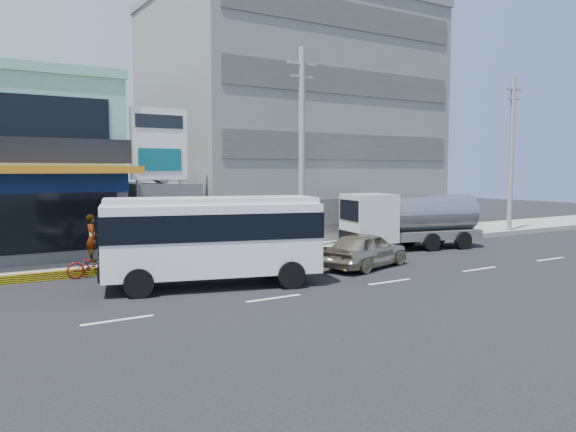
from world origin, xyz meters
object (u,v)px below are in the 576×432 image
at_px(utility_pole_far, 511,154).
at_px(sedan, 366,250).
at_px(tanker_truck, 407,219).
at_px(concrete_building, 288,125).
at_px(billboard, 159,152).
at_px(utility_pole_near, 302,149).
at_px(minibus, 212,234).
at_px(motorcycle_rider, 92,257).
at_px(satellite_dish, 157,182).

height_order(utility_pole_far, sedan, utility_pole_far).
bearing_deg(tanker_truck, concrete_building, 100.60).
relative_size(billboard, tanker_truck, 0.90).
xyz_separation_m(utility_pole_near, minibus, (-6.88, -4.60, -3.26)).
height_order(utility_pole_far, motorcycle_rider, utility_pole_far).
relative_size(concrete_building, minibus, 2.02).
bearing_deg(sedan, utility_pole_near, -14.98).
height_order(utility_pole_near, sedan, utility_pole_near).
distance_m(concrete_building, satellite_dish, 11.30).
distance_m(utility_pole_near, minibus, 8.89).
relative_size(utility_pole_near, motorcycle_rider, 4.10).
distance_m(tanker_truck, motorcycle_rider, 15.81).
bearing_deg(utility_pole_far, minibus, -168.62).
height_order(billboard, motorcycle_rider, billboard).
distance_m(billboard, motorcycle_rider, 5.99).
height_order(concrete_building, motorcycle_rider, concrete_building).
xyz_separation_m(concrete_building, utility_pole_near, (-4.00, -7.60, -1.85)).
bearing_deg(tanker_truck, satellite_dish, 156.79).
height_order(billboard, tanker_truck, billboard).
bearing_deg(tanker_truck, motorcycle_rider, 177.24).
relative_size(billboard, sedan, 1.52).
height_order(satellite_dish, minibus, satellite_dish).
bearing_deg(utility_pole_near, utility_pole_far, 0.00).
bearing_deg(satellite_dish, billboard, -105.52).
relative_size(minibus, sedan, 1.75).
bearing_deg(satellite_dish, concrete_building, 21.80).
bearing_deg(utility_pole_far, concrete_building, 147.65).
bearing_deg(satellite_dish, motorcycle_rider, -133.90).
xyz_separation_m(sedan, tanker_truck, (5.49, 3.18, 0.80)).
bearing_deg(sedan, billboard, 28.89).
bearing_deg(billboard, concrete_building, 28.92).
xyz_separation_m(concrete_building, satellite_dish, (-10.00, -4.00, -3.42)).
bearing_deg(utility_pole_far, satellite_dish, 170.71).
bearing_deg(utility_pole_far, motorcycle_rider, -178.57).
xyz_separation_m(billboard, tanker_truck, (12.19, -3.21, -3.36)).
distance_m(concrete_building, tanker_truck, 10.65).
xyz_separation_m(concrete_building, tanker_truck, (1.69, -9.01, -5.43)).
distance_m(billboard, utility_pole_near, 6.75).
bearing_deg(utility_pole_far, utility_pole_near, 180.00).
bearing_deg(motorcycle_rider, concrete_building, 30.35).
distance_m(utility_pole_far, minibus, 23.56).
xyz_separation_m(utility_pole_near, tanker_truck, (5.69, -1.41, -3.58)).
distance_m(sedan, motorcycle_rider, 11.02).
height_order(satellite_dish, sedan, satellite_dish).
distance_m(billboard, minibus, 7.10).
xyz_separation_m(minibus, tanker_truck, (12.56, 3.19, -0.32)).
height_order(satellite_dish, motorcycle_rider, satellite_dish).
xyz_separation_m(concrete_building, motorcycle_rider, (-14.09, -8.25, -6.20)).
distance_m(satellite_dish, billboard, 2.31).
xyz_separation_m(utility_pole_near, utility_pole_far, (16.00, 0.00, 0.00)).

